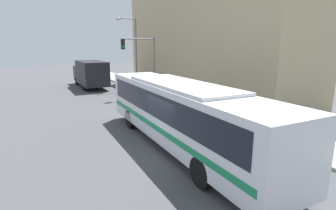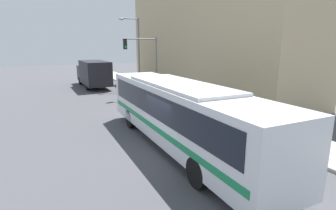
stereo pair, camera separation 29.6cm
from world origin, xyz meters
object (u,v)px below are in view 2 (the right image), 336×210
fire_hydrant (222,113)px  traffic_light_pole (145,56)px  street_lamp (136,47)px  pedestrian_near_corner (210,97)px  delivery_truck (93,73)px  parking_meter (174,90)px  city_bus (178,110)px

fire_hydrant → traffic_light_pole: 10.74m
street_lamp → fire_hydrant: bearing=-89.9°
pedestrian_near_corner → delivery_truck: bearing=108.3°
traffic_light_pole → fire_hydrant: bearing=-84.5°
fire_hydrant → parking_meter: (0.00, 6.39, 0.51)m
city_bus → traffic_light_pole: size_ratio=2.40×
city_bus → fire_hydrant: size_ratio=15.63×
delivery_truck → traffic_light_pole: size_ratio=1.56×
fire_hydrant → traffic_light_pole: bearing=95.5°
delivery_truck → traffic_light_pole: 8.63m
fire_hydrant → street_lamp: street_lamp is taller
city_bus → fire_hydrant: city_bus is taller
traffic_light_pole → street_lamp: bearing=78.8°
pedestrian_near_corner → parking_meter: bearing=102.1°
parking_meter → delivery_truck: bearing=110.3°
parking_meter → traffic_light_pole: bearing=104.4°
fire_hydrant → parking_meter: bearing=90.0°
fire_hydrant → pedestrian_near_corner: bearing=71.8°
parking_meter → street_lamp: 9.30m
city_bus → fire_hydrant: 5.29m
pedestrian_near_corner → fire_hydrant: bearing=-108.2°
city_bus → delivery_truck: (0.27, 20.36, -0.15)m
street_lamp → delivery_truck: bearing=145.9°
pedestrian_near_corner → traffic_light_pole: bearing=103.2°
traffic_light_pole → pedestrian_near_corner: (1.81, -7.68, -2.68)m
city_bus → delivery_truck: size_ratio=1.54×
city_bus → street_lamp: (4.50, 17.49, 2.69)m
fire_hydrant → street_lamp: bearing=90.1°
traffic_light_pole → street_lamp: 4.98m
delivery_truck → traffic_light_pole: (3.27, -7.70, 2.11)m
parking_meter → street_lamp: (-0.02, 8.65, 3.42)m
fire_hydrant → parking_meter: parking_meter is taller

